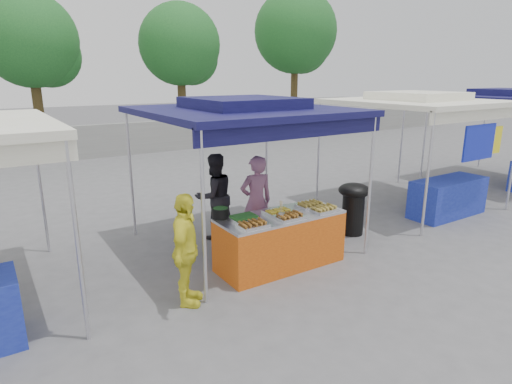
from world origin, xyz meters
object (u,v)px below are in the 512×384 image
vendor_woman (256,202)px  helper_man (214,196)px  cooking_pot (221,213)px  customer_person (186,250)px  wok_burner (353,204)px  vendor_table (280,240)px

vendor_woman → helper_man: bearing=-52.9°
cooking_pot → customer_person: size_ratio=0.18×
cooking_pot → helper_man: size_ratio=0.17×
helper_man → customer_person: size_ratio=1.05×
customer_person → cooking_pot: bearing=-18.3°
wok_burner → customer_person: 3.77m
wok_burner → vendor_table: bearing=-180.0°
cooking_pot → customer_person: 1.09m
cooking_pot → vendor_woman: (0.98, 0.53, -0.12)m
wok_burner → vendor_woman: (-1.86, 0.49, 0.22)m
vendor_table → wok_burner: (1.99, 0.41, 0.16)m
vendor_table → customer_person: (-1.71, -0.29, 0.33)m
vendor_woman → customer_person: (-1.85, -1.18, -0.05)m
vendor_woman → cooking_pot: bearing=37.2°
vendor_table → wok_burner: 2.04m
vendor_table → helper_man: (-0.28, 1.66, 0.36)m
wok_burner → vendor_woman: vendor_woman is taller
wok_burner → helper_man: bearing=139.5°
wok_burner → helper_man: 2.60m
vendor_woman → helper_man: (-0.41, 0.76, -0.02)m
vendor_woman → customer_person: vendor_woman is taller
vendor_table → wok_burner: bearing=11.5°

